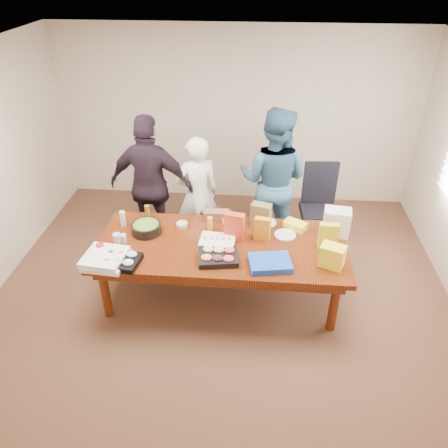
# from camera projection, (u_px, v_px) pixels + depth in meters

# --- Properties ---
(floor) EXTENTS (5.50, 5.00, 0.02)m
(floor) POSITION_uv_depth(u_px,v_px,m) (221.00, 295.00, 5.27)
(floor) COLOR #47301E
(floor) RESTS_ON ground
(ceiling) EXTENTS (5.50, 5.00, 0.02)m
(ceiling) POSITION_uv_depth(u_px,v_px,m) (220.00, 63.00, 3.80)
(ceiling) COLOR white
(ceiling) RESTS_ON wall_back
(wall_back) EXTENTS (5.50, 0.04, 2.70)m
(wall_back) POSITION_uv_depth(u_px,v_px,m) (236.00, 118.00, 6.63)
(wall_back) COLOR beige
(wall_back) RESTS_ON floor
(wall_front) EXTENTS (5.50, 0.04, 2.70)m
(wall_front) POSITION_uv_depth(u_px,v_px,m) (180.00, 414.00, 2.44)
(wall_front) COLOR beige
(wall_front) RESTS_ON floor
(conference_table) EXTENTS (2.80, 1.20, 0.75)m
(conference_table) POSITION_uv_depth(u_px,v_px,m) (221.00, 270.00, 5.07)
(conference_table) COLOR #4C1C0F
(conference_table) RESTS_ON floor
(office_chair) EXTENTS (0.59, 0.59, 1.10)m
(office_chair) POSITION_uv_depth(u_px,v_px,m) (319.00, 209.00, 5.90)
(office_chair) COLOR black
(office_chair) RESTS_ON floor
(person_center) EXTENTS (0.69, 0.59, 1.61)m
(person_center) POSITION_uv_depth(u_px,v_px,m) (197.00, 195.00, 5.71)
(person_center) COLOR white
(person_center) RESTS_ON floor
(person_right) EXTENTS (1.12, 0.98, 1.96)m
(person_right) POSITION_uv_depth(u_px,v_px,m) (273.00, 180.00, 5.68)
(person_right) COLOR #2F5573
(person_right) RESTS_ON floor
(person_left) EXTENTS (1.15, 0.57, 1.89)m
(person_left) POSITION_uv_depth(u_px,v_px,m) (151.00, 186.00, 5.63)
(person_left) COLOR black
(person_left) RESTS_ON floor
(veggie_tray) EXTENTS (0.45, 0.37, 0.06)m
(veggie_tray) POSITION_uv_depth(u_px,v_px,m) (120.00, 261.00, 4.55)
(veggie_tray) COLOR black
(veggie_tray) RESTS_ON conference_table
(fruit_tray) EXTENTS (0.46, 0.39, 0.06)m
(fruit_tray) POSITION_uv_depth(u_px,v_px,m) (218.00, 257.00, 4.61)
(fruit_tray) COLOR black
(fruit_tray) RESTS_ON conference_table
(sheet_cake) EXTENTS (0.40, 0.31, 0.07)m
(sheet_cake) POSITION_uv_depth(u_px,v_px,m) (217.00, 242.00, 4.85)
(sheet_cake) COLOR white
(sheet_cake) RESTS_ON conference_table
(salad_bowl) EXTENTS (0.40, 0.40, 0.11)m
(salad_bowl) POSITION_uv_depth(u_px,v_px,m) (146.00, 228.00, 5.03)
(salad_bowl) COLOR black
(salad_bowl) RESTS_ON conference_table
(chip_bag_blue) EXTENTS (0.48, 0.39, 0.06)m
(chip_bag_blue) POSITION_uv_depth(u_px,v_px,m) (270.00, 263.00, 4.53)
(chip_bag_blue) COLOR blue
(chip_bag_blue) RESTS_ON conference_table
(chip_bag_red) EXTENTS (0.24, 0.14, 0.33)m
(chip_bag_red) POSITION_uv_depth(u_px,v_px,m) (234.00, 226.00, 4.87)
(chip_bag_red) COLOR red
(chip_bag_red) RESTS_ON conference_table
(chip_bag_yellow) EXTENTS (0.21, 0.09, 0.31)m
(chip_bag_yellow) POSITION_uv_depth(u_px,v_px,m) (328.00, 236.00, 4.72)
(chip_bag_yellow) COLOR gold
(chip_bag_yellow) RESTS_ON conference_table
(chip_bag_orange) EXTENTS (0.19, 0.11, 0.28)m
(chip_bag_orange) POSITION_uv_depth(u_px,v_px,m) (262.00, 229.00, 4.88)
(chip_bag_orange) COLOR orange
(chip_bag_orange) RESTS_ON conference_table
(mayo_jar) EXTENTS (0.10, 0.10, 0.14)m
(mayo_jar) POSITION_uv_depth(u_px,v_px,m) (229.00, 219.00, 5.18)
(mayo_jar) COLOR white
(mayo_jar) RESTS_ON conference_table
(mustard_bottle) EXTENTS (0.07, 0.07, 0.17)m
(mustard_bottle) POSITION_uv_depth(u_px,v_px,m) (210.00, 224.00, 5.06)
(mustard_bottle) COLOR gold
(mustard_bottle) RESTS_ON conference_table
(dressing_bottle) EXTENTS (0.07, 0.07, 0.18)m
(dressing_bottle) POSITION_uv_depth(u_px,v_px,m) (147.00, 212.00, 5.28)
(dressing_bottle) COLOR #846117
(dressing_bottle) RESTS_ON conference_table
(ranch_bottle) EXTENTS (0.07, 0.07, 0.20)m
(ranch_bottle) POSITION_uv_depth(u_px,v_px,m) (123.00, 219.00, 5.13)
(ranch_bottle) COLOR silver
(ranch_bottle) RESTS_ON conference_table
(banana_bunch) EXTENTS (0.30, 0.27, 0.09)m
(banana_bunch) POSITION_uv_depth(u_px,v_px,m) (295.00, 225.00, 5.11)
(banana_bunch) COLOR yellow
(banana_bunch) RESTS_ON conference_table
(bread_loaf) EXTENTS (0.30, 0.14, 0.12)m
(bread_loaf) POSITION_uv_depth(u_px,v_px,m) (217.00, 215.00, 5.27)
(bread_loaf) COLOR brown
(bread_loaf) RESTS_ON conference_table
(kraft_bag) EXTENTS (0.26, 0.19, 0.30)m
(kraft_bag) POSITION_uv_depth(u_px,v_px,m) (261.00, 215.00, 5.09)
(kraft_bag) COLOR brown
(kraft_bag) RESTS_ON conference_table
(red_cup) EXTENTS (0.09, 0.09, 0.12)m
(red_cup) POSITION_uv_depth(u_px,v_px,m) (100.00, 248.00, 4.70)
(red_cup) COLOR red
(red_cup) RESTS_ON conference_table
(clear_cup_a) EXTENTS (0.08, 0.08, 0.10)m
(clear_cup_a) POSITION_uv_depth(u_px,v_px,m) (123.00, 238.00, 4.87)
(clear_cup_a) COLOR silver
(clear_cup_a) RESTS_ON conference_table
(clear_cup_b) EXTENTS (0.10, 0.10, 0.12)m
(clear_cup_b) POSITION_uv_depth(u_px,v_px,m) (117.00, 239.00, 4.85)
(clear_cup_b) COLOR silver
(clear_cup_b) RESTS_ON conference_table
(pizza_box_lower) EXTENTS (0.45, 0.45, 0.05)m
(pizza_box_lower) POSITION_uv_depth(u_px,v_px,m) (107.00, 261.00, 4.57)
(pizza_box_lower) COLOR white
(pizza_box_lower) RESTS_ON conference_table
(pizza_box_upper) EXTENTS (0.46, 0.46, 0.05)m
(pizza_box_upper) POSITION_uv_depth(u_px,v_px,m) (104.00, 257.00, 4.55)
(pizza_box_upper) COLOR white
(pizza_box_upper) RESTS_ON pizza_box_lower
(plate_a) EXTENTS (0.28, 0.28, 0.01)m
(plate_a) POSITION_uv_depth(u_px,v_px,m) (285.00, 235.00, 5.01)
(plate_a) COLOR white
(plate_a) RESTS_ON conference_table
(plate_b) EXTENTS (0.28, 0.28, 0.01)m
(plate_b) POSITION_uv_depth(u_px,v_px,m) (267.00, 222.00, 5.23)
(plate_b) COLOR silver
(plate_b) RESTS_ON conference_table
(dip_bowl_a) EXTENTS (0.15, 0.15, 0.05)m
(dip_bowl_a) POSITION_uv_depth(u_px,v_px,m) (228.00, 221.00, 5.23)
(dip_bowl_a) COLOR beige
(dip_bowl_a) RESTS_ON conference_table
(dip_bowl_b) EXTENTS (0.15, 0.15, 0.05)m
(dip_bowl_b) POSITION_uv_depth(u_px,v_px,m) (182.00, 225.00, 5.15)
(dip_bowl_b) COLOR beige
(dip_bowl_b) RESTS_ON conference_table
(grocery_bag_white) EXTENTS (0.32, 0.25, 0.32)m
(grocery_bag_white) POSITION_uv_depth(u_px,v_px,m) (337.00, 222.00, 4.96)
(grocery_bag_white) COLOR white
(grocery_bag_white) RESTS_ON conference_table
(grocery_bag_yellow) EXTENTS (0.29, 0.25, 0.25)m
(grocery_bag_yellow) POSITION_uv_depth(u_px,v_px,m) (332.00, 256.00, 4.47)
(grocery_bag_yellow) COLOR yellow
(grocery_bag_yellow) RESTS_ON conference_table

